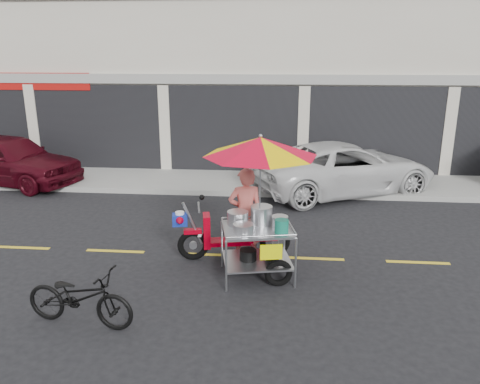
# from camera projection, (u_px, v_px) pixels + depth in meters

# --- Properties ---
(ground) EXTENTS (90.00, 90.00, 0.00)m
(ground) POSITION_uv_depth(u_px,v_px,m) (313.00, 259.00, 9.18)
(ground) COLOR black
(sidewalk) EXTENTS (45.00, 3.00, 0.15)m
(sidewalk) POSITION_uv_depth(u_px,v_px,m) (303.00, 182.00, 14.41)
(sidewalk) COLOR gray
(sidewalk) RESTS_ON ground
(shophouse_block) EXTENTS (36.00, 8.11, 10.40)m
(shophouse_block) POSITION_uv_depth(u_px,v_px,m) (376.00, 44.00, 17.84)
(shophouse_block) COLOR beige
(shophouse_block) RESTS_ON ground
(centerline) EXTENTS (42.00, 0.10, 0.01)m
(centerline) POSITION_uv_depth(u_px,v_px,m) (313.00, 258.00, 9.18)
(centerline) COLOR gold
(centerline) RESTS_ON ground
(maroon_sedan) EXTENTS (4.88, 2.97, 1.55)m
(maroon_sedan) POSITION_uv_depth(u_px,v_px,m) (9.00, 159.00, 14.22)
(maroon_sedan) COLOR #3E0711
(maroon_sedan) RESTS_ON ground
(white_pickup) EXTENTS (5.78, 4.38, 1.46)m
(white_pickup) POSITION_uv_depth(u_px,v_px,m) (344.00, 168.00, 13.36)
(white_pickup) COLOR silver
(white_pickup) RESTS_ON ground
(near_bicycle) EXTENTS (1.77, 0.85, 0.89)m
(near_bicycle) POSITION_uv_depth(u_px,v_px,m) (80.00, 297.00, 6.84)
(near_bicycle) COLOR black
(near_bicycle) RESTS_ON ground
(food_vendor_rig) EXTENTS (2.86, 2.32, 2.59)m
(food_vendor_rig) POSITION_uv_depth(u_px,v_px,m) (253.00, 185.00, 8.32)
(food_vendor_rig) COLOR black
(food_vendor_rig) RESTS_ON ground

